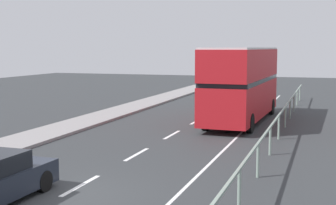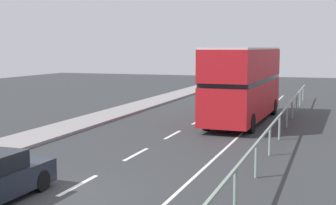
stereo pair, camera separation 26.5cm
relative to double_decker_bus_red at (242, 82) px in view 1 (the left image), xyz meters
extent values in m
cube|color=#303235|center=(-2.54, -15.58, -2.34)|extent=(73.89, 120.00, 0.10)
cube|color=silver|center=(-2.54, -14.52, -2.29)|extent=(0.16, 2.41, 0.01)
cube|color=silver|center=(-2.54, -9.90, -2.29)|extent=(0.16, 2.41, 0.01)
cube|color=silver|center=(-2.54, -5.28, -2.29)|extent=(0.16, 2.41, 0.01)
cube|color=silver|center=(-2.54, -0.66, -2.29)|extent=(0.16, 2.41, 0.01)
cube|color=silver|center=(-2.54, 3.96, -2.29)|extent=(0.16, 2.41, 0.01)
cube|color=silver|center=(-2.54, 8.58, -2.29)|extent=(0.16, 2.41, 0.01)
cube|color=silver|center=(-2.54, 13.20, -2.29)|extent=(0.16, 2.41, 0.01)
cube|color=silver|center=(0.63, -6.58, -2.29)|extent=(0.12, 46.00, 0.01)
cube|color=gray|center=(2.57, -6.58, -1.15)|extent=(0.08, 42.00, 0.08)
cylinder|color=gray|center=(2.57, -15.33, -1.72)|extent=(0.10, 0.10, 1.15)
cylinder|color=gray|center=(2.57, -11.83, -1.72)|extent=(0.10, 0.10, 1.15)
cylinder|color=gray|center=(2.57, -8.33, -1.72)|extent=(0.10, 0.10, 1.15)
cylinder|color=gray|center=(2.57, -4.83, -1.72)|extent=(0.10, 0.10, 1.15)
cylinder|color=gray|center=(2.57, -1.33, -1.72)|extent=(0.10, 0.10, 1.15)
cylinder|color=gray|center=(2.57, 2.17, -1.72)|extent=(0.10, 0.10, 1.15)
cylinder|color=gray|center=(2.57, 5.67, -1.72)|extent=(0.10, 0.10, 1.15)
cylinder|color=gray|center=(2.57, 9.17, -1.72)|extent=(0.10, 0.10, 1.15)
cylinder|color=gray|center=(2.57, 12.67, -1.72)|extent=(0.10, 0.10, 1.15)
cube|color=#AE161D|center=(0.00, -0.01, -0.96)|extent=(2.89, 10.31, 1.97)
cube|color=black|center=(0.00, -0.01, 0.14)|extent=(2.89, 9.90, 0.24)
cube|color=#AE161D|center=(0.00, -0.01, 1.08)|extent=(2.89, 10.31, 1.63)
cube|color=silver|center=(0.00, -0.01, 1.94)|extent=(2.83, 10.10, 0.10)
cube|color=black|center=(0.18, 5.08, -0.86)|extent=(2.28, 0.12, 1.38)
cube|color=yellow|center=(0.18, 5.08, 1.48)|extent=(1.52, 0.09, 0.28)
cylinder|color=black|center=(-1.03, 3.74, -1.79)|extent=(0.31, 1.01, 1.00)
cylinder|color=black|center=(1.29, 3.66, -1.79)|extent=(0.31, 1.01, 1.00)
cylinder|color=black|center=(-1.29, -3.48, -1.79)|extent=(0.31, 1.01, 1.00)
cylinder|color=black|center=(1.04, -3.56, -1.79)|extent=(0.31, 1.01, 1.00)
cylinder|color=black|center=(-4.85, -15.40, -1.97)|extent=(0.21, 0.64, 0.64)
cylinder|color=black|center=(-3.26, -15.43, -1.97)|extent=(0.21, 0.64, 0.64)
camera|label=1|loc=(4.65, -27.47, 1.98)|focal=51.31mm
camera|label=2|loc=(4.91, -27.39, 1.98)|focal=51.31mm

